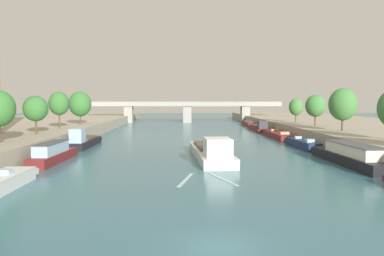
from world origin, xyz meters
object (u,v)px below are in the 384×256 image
at_px(moored_boat_right_upstream, 248,124).
at_px(moored_boat_right_downstream, 259,128).
at_px(moored_boat_left_near, 53,154).
at_px(moored_boat_left_midway, 84,141).
at_px(tree_right_distant, 296,107).
at_px(moored_boat_right_midway, 278,135).
at_px(tree_left_distant, 36,109).
at_px(tree_left_third, 59,104).
at_px(tree_right_midway, 343,104).
at_px(moored_boat_right_end, 351,156).
at_px(tree_right_far, 315,106).
at_px(barge_midriver, 211,151).
at_px(tree_left_end_of_row, 80,104).
at_px(moored_boat_right_near, 302,144).
at_px(bridge_far, 187,109).

bearing_deg(moored_boat_right_upstream, moored_boat_right_downstream, -91.98).
relative_size(moored_boat_left_near, moored_boat_left_midway, 0.92).
bearing_deg(tree_right_distant, moored_boat_right_midway, -121.25).
height_order(moored_boat_left_midway, tree_left_distant, tree_left_distant).
relative_size(tree_left_third, tree_right_midway, 0.93).
bearing_deg(moored_boat_right_end, tree_right_far, 77.44).
bearing_deg(tree_right_midway, tree_right_far, 91.92).
xyz_separation_m(moored_boat_right_end, tree_left_third, (-42.37, 25.44, 5.93)).
height_order(barge_midriver, moored_boat_right_upstream, barge_midriver).
xyz_separation_m(moored_boat_right_end, moored_boat_right_midway, (-0.33, 31.68, -0.50)).
xyz_separation_m(moored_boat_right_downstream, tree_left_distant, (-41.49, -34.45, 5.53)).
bearing_deg(moored_boat_right_end, moored_boat_right_midway, 90.60).
bearing_deg(moored_boat_left_midway, tree_left_end_of_row, 106.52).
distance_m(tree_left_distant, tree_left_third, 11.24).
bearing_deg(tree_left_distant, barge_midriver, -19.38).
xyz_separation_m(barge_midriver, tree_left_third, (-26.16, 20.38, 6.05)).
distance_m(barge_midriver, tree_left_distant, 28.12).
height_order(moored_boat_right_midway, tree_left_third, tree_left_third).
relative_size(moored_boat_right_near, moored_boat_right_downstream, 0.71).
height_order(moored_boat_left_near, moored_boat_left_midway, moored_boat_left_midway).
height_order(moored_boat_right_end, tree_left_end_of_row, tree_left_end_of_row).
height_order(moored_boat_right_end, tree_right_midway, tree_right_midway).
bearing_deg(moored_boat_left_near, bridge_far, 77.56).
relative_size(moored_boat_right_midway, tree_right_far, 2.61).
bearing_deg(moored_boat_right_near, moored_boat_left_midway, 176.61).
bearing_deg(moored_boat_right_downstream, tree_left_distant, -140.29).
xyz_separation_m(moored_boat_right_end, tree_right_midway, (7.25, 19.13, 5.83)).
xyz_separation_m(moored_boat_right_midway, tree_right_far, (7.19, -0.89, 5.90)).
bearing_deg(moored_boat_right_midway, tree_left_distant, -157.38).
distance_m(barge_midriver, tree_right_far, 35.00).
bearing_deg(tree_left_third, moored_boat_right_midway, 8.45).
bearing_deg(barge_midriver, tree_left_third, 142.08).
relative_size(barge_midriver, tree_right_far, 3.14).
relative_size(moored_boat_right_near, bridge_far, 0.18).
height_order(moored_boat_left_near, moored_boat_right_near, moored_boat_left_near).
height_order(moored_boat_left_near, tree_left_third, tree_left_third).
distance_m(moored_boat_right_end, tree_right_distant, 44.50).
distance_m(moored_boat_right_midway, tree_right_midway, 15.97).
bearing_deg(tree_right_midway, moored_boat_left_near, -159.38).
height_order(tree_left_end_of_row, tree_right_far, tree_left_end_of_row).
distance_m(barge_midriver, bridge_far, 78.58).
distance_m(moored_boat_left_near, moored_boat_right_end, 35.98).
height_order(barge_midriver, moored_boat_left_near, barge_midriver).
bearing_deg(bridge_far, tree_right_midway, -68.54).
xyz_separation_m(moored_boat_right_midway, tree_right_distant, (7.28, 12.00, 5.42)).
height_order(tree_left_third, tree_left_end_of_row, tree_left_end_of_row).
height_order(tree_left_end_of_row, bridge_far, tree_left_end_of_row).
distance_m(moored_boat_left_near, moored_boat_right_upstream, 72.68).
relative_size(moored_boat_right_upstream, tree_left_third, 1.95).
bearing_deg(tree_right_far, moored_boat_right_downstream, 113.08).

